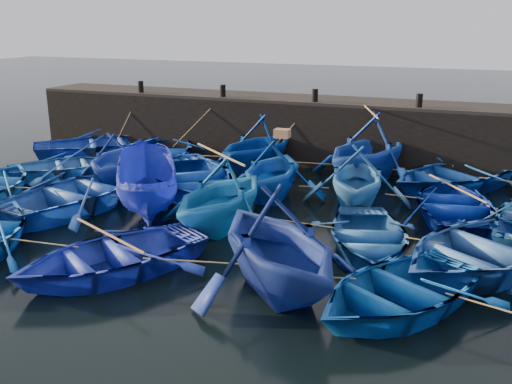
% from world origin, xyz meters
% --- Properties ---
extents(ground, '(120.00, 120.00, 0.00)m').
position_xyz_m(ground, '(0.00, 0.00, 0.00)').
color(ground, black).
rests_on(ground, ground).
extents(quay_wall, '(26.00, 2.50, 2.50)m').
position_xyz_m(quay_wall, '(0.00, 10.50, 1.25)').
color(quay_wall, black).
rests_on(quay_wall, ground).
extents(quay_top, '(26.00, 2.50, 0.12)m').
position_xyz_m(quay_top, '(0.00, 10.50, 2.56)').
color(quay_top, black).
rests_on(quay_top, quay_wall).
extents(bollard_0, '(0.24, 0.24, 0.50)m').
position_xyz_m(bollard_0, '(-8.00, 9.60, 2.87)').
color(bollard_0, black).
rests_on(bollard_0, quay_top).
extents(bollard_1, '(0.24, 0.24, 0.50)m').
position_xyz_m(bollard_1, '(-4.00, 9.60, 2.87)').
color(bollard_1, black).
rests_on(bollard_1, quay_top).
extents(bollard_2, '(0.24, 0.24, 0.50)m').
position_xyz_m(bollard_2, '(0.00, 9.60, 2.87)').
color(bollard_2, black).
rests_on(bollard_2, quay_top).
extents(bollard_3, '(0.24, 0.24, 0.50)m').
position_xyz_m(bollard_3, '(4.00, 9.60, 2.87)').
color(bollard_3, black).
rests_on(bollard_3, quay_top).
extents(boat_0, '(6.72, 6.57, 1.14)m').
position_xyz_m(boat_0, '(-8.95, 7.72, 0.57)').
color(boat_0, '#17369B').
rests_on(boat_0, ground).
extents(boat_1, '(5.65, 6.58, 1.15)m').
position_xyz_m(boat_1, '(-5.86, 7.27, 0.57)').
color(boat_1, '#0D41BB').
rests_on(boat_1, ground).
extents(boat_2, '(4.79, 5.20, 2.28)m').
position_xyz_m(boat_2, '(-1.71, 7.73, 1.14)').
color(boat_2, navy).
rests_on(boat_2, ground).
extents(boat_3, '(5.57, 5.99, 2.57)m').
position_xyz_m(boat_3, '(2.50, 8.05, 1.28)').
color(boat_3, navy).
rests_on(boat_3, ground).
extents(boat_4, '(6.15, 6.33, 1.07)m').
position_xyz_m(boat_4, '(5.45, 8.06, 0.54)').
color(boat_4, '#104190').
rests_on(boat_4, ground).
extents(boat_6, '(5.03, 5.05, 0.86)m').
position_xyz_m(boat_6, '(-8.25, 4.56, 0.43)').
color(boat_6, blue).
rests_on(boat_6, ground).
extents(boat_7, '(4.19, 4.53, 1.97)m').
position_xyz_m(boat_7, '(-5.88, 4.38, 0.98)').
color(boat_7, '#23419B').
rests_on(boat_7, ground).
extents(boat_8, '(6.83, 7.06, 1.19)m').
position_xyz_m(boat_8, '(-2.81, 4.31, 0.60)').
color(boat_8, '#0B3893').
rests_on(boat_8, ground).
extents(boat_9, '(3.77, 4.28, 2.11)m').
position_xyz_m(boat_9, '(-0.02, 4.80, 1.05)').
color(boat_9, '#0C47A2').
rests_on(boat_9, ground).
extents(boat_10, '(4.16, 4.60, 2.11)m').
position_xyz_m(boat_10, '(2.75, 4.93, 1.05)').
color(boat_10, blue).
rests_on(boat_10, ground).
extents(boat_11, '(4.08, 5.16, 0.97)m').
position_xyz_m(boat_11, '(5.71, 4.85, 0.48)').
color(boat_11, navy).
rests_on(boat_11, ground).
extents(boat_14, '(4.83, 6.03, 1.12)m').
position_xyz_m(boat_14, '(-5.38, 1.57, 0.56)').
color(boat_14, '#1E4795').
rests_on(boat_14, ground).
extents(boat_15, '(4.17, 5.09, 1.88)m').
position_xyz_m(boat_15, '(-3.01, 1.78, 0.94)').
color(boat_15, '#162398').
rests_on(boat_15, ground).
extents(boat_16, '(4.12, 4.61, 2.19)m').
position_xyz_m(boat_16, '(-0.42, 1.53, 1.10)').
color(boat_16, blue).
rests_on(boat_16, ground).
extents(boat_17, '(4.12, 4.93, 0.88)m').
position_xyz_m(boat_17, '(3.78, 1.42, 0.44)').
color(boat_17, '#1D528E').
rests_on(boat_17, ground).
extents(boat_18, '(6.29, 6.75, 1.14)m').
position_xyz_m(boat_18, '(6.53, 1.33, 0.57)').
color(boat_18, '#275496').
rests_on(boat_18, ground).
extents(boat_22, '(5.27, 5.73, 0.97)m').
position_xyz_m(boat_22, '(-1.60, -2.09, 0.49)').
color(boat_22, '#1C2EA3').
rests_on(boat_22, ground).
extents(boat_23, '(6.06, 6.05, 2.42)m').
position_xyz_m(boat_23, '(2.36, -1.58, 1.21)').
color(boat_23, navy).
rests_on(boat_23, ground).
extents(boat_24, '(5.16, 5.62, 0.95)m').
position_xyz_m(boat_24, '(4.95, -1.38, 0.48)').
color(boat_24, '#094C94').
rests_on(boat_24, ground).
extents(wooden_crate, '(0.49, 0.36, 0.28)m').
position_xyz_m(wooden_crate, '(0.28, 4.80, 2.25)').
color(wooden_crate, '#996A43').
rests_on(wooden_crate, boat_9).
extents(mooring_ropes, '(18.32, 11.83, 2.10)m').
position_xyz_m(mooring_ropes, '(0.04, 5.03, 0.89)').
color(mooring_ropes, tan).
rests_on(mooring_ropes, ground).
extents(loose_oars, '(9.57, 12.22, 1.66)m').
position_xyz_m(loose_oars, '(1.55, 3.08, 1.70)').
color(loose_oars, '#99724C').
rests_on(loose_oars, ground).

